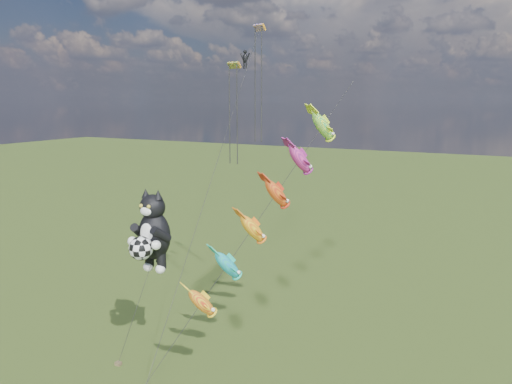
% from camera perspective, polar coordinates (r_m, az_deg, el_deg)
% --- Properties ---
extents(ground, '(300.00, 300.00, 0.00)m').
position_cam_1_polar(ground, '(39.38, -23.61, -16.65)').
color(ground, '#21370D').
extents(cat_kite_rig, '(2.86, 4.21, 11.60)m').
position_cam_1_polar(cat_kite_rig, '(34.01, -11.85, -4.50)').
color(cat_kite_rig, brown).
rests_on(cat_kite_rig, ground).
extents(fish_windsock_rig, '(8.71, 13.51, 18.66)m').
position_cam_1_polar(fish_windsock_rig, '(31.38, 0.92, -2.24)').
color(fish_windsock_rig, brown).
rests_on(fish_windsock_rig, ground).
extents(parafoil_rig, '(2.28, 17.47, 23.26)m').
position_cam_1_polar(parafoil_rig, '(38.96, -1.49, 12.96)').
color(parafoil_rig, brown).
rests_on(parafoil_rig, ground).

